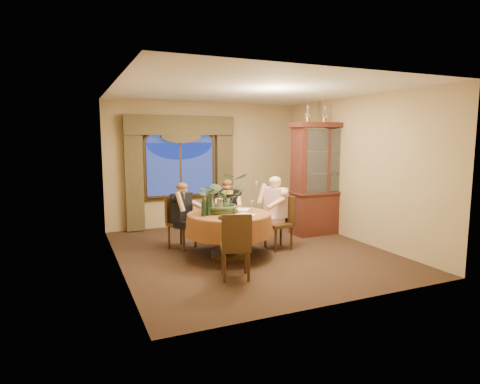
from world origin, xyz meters
name	(u,v)px	position (x,y,z in m)	size (l,w,h in m)	color
floor	(250,251)	(0.00, 0.00, 0.00)	(5.00, 5.00, 0.00)	black
wall_back	(205,164)	(0.00, 2.50, 1.40)	(4.50, 4.50, 0.00)	#A0875E
wall_right	(354,169)	(2.25, 0.00, 1.40)	(5.00, 5.00, 0.00)	#A0875E
ceiling	(251,91)	(0.00, 0.00, 2.80)	(5.00, 5.00, 0.00)	white
window	(180,170)	(-0.60, 2.43, 1.30)	(1.62, 0.10, 1.32)	navy
arched_transom	(180,135)	(-0.60, 2.43, 2.08)	(1.60, 0.06, 0.44)	navy
drapery_left	(134,177)	(-1.63, 2.38, 1.18)	(0.38, 0.14, 2.32)	#413822
drapery_right	(224,174)	(0.43, 2.38, 1.18)	(0.38, 0.14, 2.32)	#413822
swag_valance	(181,125)	(-0.60, 2.35, 2.28)	(2.45, 0.16, 0.42)	#413822
dining_table	(229,235)	(-0.46, -0.14, 0.38)	(1.50, 1.50, 0.75)	maroon
china_cabinet	(323,179)	(1.98, 0.67, 1.16)	(1.43, 0.56, 2.32)	#391510
oil_lamp_left	(308,114)	(1.57, 0.67, 2.49)	(0.11, 0.11, 0.34)	#A5722D
oil_lamp_center	(324,114)	(1.98, 0.67, 2.49)	(0.11, 0.11, 0.34)	#A5722D
oil_lamp_right	(340,115)	(2.38, 0.67, 2.49)	(0.11, 0.11, 0.34)	#A5722D
chair_right	(279,223)	(0.54, -0.05, 0.48)	(0.42, 0.42, 0.96)	black
chair_back_right	(225,217)	(-0.17, 0.80, 0.48)	(0.42, 0.42, 0.96)	black
chair_back	(182,222)	(-1.06, 0.69, 0.48)	(0.42, 0.42, 0.96)	black
chair_front_left	(235,245)	(-0.77, -1.15, 0.48)	(0.42, 0.42, 0.96)	black
person_pink	(276,212)	(0.55, 0.10, 0.66)	(0.47, 0.43, 1.32)	beige
person_back	(182,216)	(-1.07, 0.63, 0.61)	(0.44, 0.40, 1.22)	black
person_scarf	(228,210)	(-0.11, 0.81, 0.61)	(0.44, 0.40, 1.22)	black
stoneware_vase	(220,206)	(-0.59, -0.05, 0.87)	(0.13, 0.13, 0.25)	gray
centerpiece_plant	(222,178)	(-0.53, 0.03, 1.33)	(0.88, 0.97, 0.76)	#3D5233
olive_bowl	(234,212)	(-0.38, -0.16, 0.77)	(0.15, 0.15, 0.05)	#495B30
cheese_platter	(229,218)	(-0.64, -0.55, 0.76)	(0.33, 0.33, 0.02)	black
wine_bottle_0	(210,203)	(-0.74, 0.04, 0.92)	(0.07, 0.07, 0.33)	black
wine_bottle_1	(204,204)	(-0.87, -0.04, 0.92)	(0.07, 0.07, 0.33)	tan
wine_bottle_2	(203,206)	(-0.94, -0.22, 0.92)	(0.07, 0.07, 0.33)	black
wine_bottle_3	(208,206)	(-0.85, -0.19, 0.92)	(0.07, 0.07, 0.33)	black
tasting_paper_0	(246,214)	(-0.25, -0.37, 0.75)	(0.21, 0.30, 0.00)	white
tasting_paper_1	(243,210)	(-0.12, 0.06, 0.75)	(0.21, 0.30, 0.00)	white
tasting_paper_2	(238,217)	(-0.47, -0.53, 0.75)	(0.21, 0.30, 0.00)	white
wine_glass_person_pink	(252,205)	(0.02, -0.03, 0.84)	(0.07, 0.07, 0.18)	silver
wine_glass_person_back	(204,206)	(-0.77, 0.25, 0.84)	(0.07, 0.07, 0.18)	silver
wine_glass_person_scarf	(228,203)	(-0.29, 0.32, 0.84)	(0.07, 0.07, 0.18)	silver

